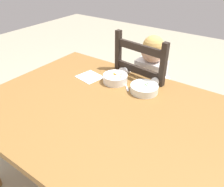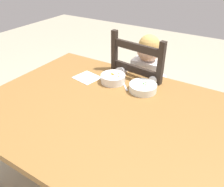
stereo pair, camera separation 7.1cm
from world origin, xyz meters
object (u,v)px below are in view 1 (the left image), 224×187
object	(u,v)px
spoon	(126,84)
child_figure	(149,78)
bowl_of_carrots	(115,78)
dining_chair	(146,96)
bowl_of_peas	(144,88)
dining_table	(104,119)

from	to	relation	value
spoon	child_figure	bearing A→B (deg)	82.55
bowl_of_carrots	spoon	world-z (taller)	bowl_of_carrots
dining_chair	bowl_of_carrots	distance (m)	0.41
dining_chair	bowl_of_peas	distance (m)	0.41
dining_chair	child_figure	size ratio (longest dim) A/B	1.03
dining_chair	spoon	xyz separation A→B (m)	(-0.03, -0.28, 0.24)
spoon	bowl_of_peas	bearing A→B (deg)	-5.33
bowl_of_carrots	dining_table	bearing A→B (deg)	-67.57
dining_chair	spoon	world-z (taller)	dining_chair
dining_chair	child_figure	world-z (taller)	dining_chair
bowl_of_peas	bowl_of_carrots	bearing A→B (deg)	-180.00
dining_table	spoon	xyz separation A→B (m)	(-0.04, 0.30, 0.08)
dining_chair	child_figure	bearing A→B (deg)	-32.91
bowl_of_carrots	spoon	bearing A→B (deg)	10.45
bowl_of_carrots	spoon	size ratio (longest dim) A/B	1.45
dining_table	bowl_of_peas	size ratio (longest dim) A/B	8.29
bowl_of_peas	spoon	size ratio (longest dim) A/B	1.53
dining_chair	bowl_of_peas	world-z (taller)	dining_chair
bowl_of_carrots	child_figure	bearing A→B (deg)	69.14
dining_chair	spoon	bearing A→B (deg)	-95.94
dining_table	spoon	world-z (taller)	spoon
child_figure	bowl_of_peas	size ratio (longest dim) A/B	5.48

